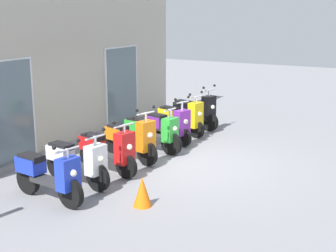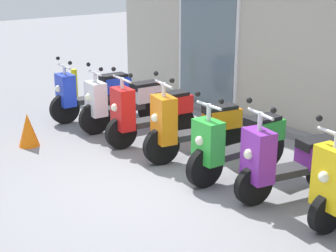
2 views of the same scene
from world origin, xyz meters
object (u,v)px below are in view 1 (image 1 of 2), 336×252
Objects in this scene: scooter_white at (77,161)px; traffic_cone at (142,192)px; scooter_yellow at (182,117)px; scooter_blue at (48,175)px; scooter_green at (152,132)px; scooter_red at (108,150)px; scooter_black at (196,111)px; scooter_purple at (169,125)px; scooter_orange at (131,139)px.

traffic_cone is (-0.26, -1.63, -0.23)m from scooter_white.
scooter_yellow is at bearing 19.64° from traffic_cone.
scooter_green is (3.50, -0.00, -0.01)m from scooter_blue.
scooter_black is at bearing 1.60° from scooter_red.
scooter_yellow reaches higher than scooter_blue.
scooter_white is (0.86, 0.07, 0.01)m from scooter_blue.
scooter_green is 1.10× the size of scooter_purple.
scooter_black is at bearing 1.92° from scooter_green.
scooter_red reaches higher than traffic_cone.
scooter_yellow is 4.89m from traffic_cone.
scooter_red is 1.80m from scooter_green.
scooter_blue is 1.03× the size of scooter_orange.
scooter_red is at bearing -178.85° from scooter_green.
traffic_cone is at bearing -69.10° from scooter_blue.
scooter_green is at bearing -1.19° from scooter_orange.
scooter_orange is 1.68m from scooter_purple.
scooter_black reaches higher than scooter_purple.
scooter_orange reaches higher than scooter_black.
scooter_blue is 1.00× the size of scooter_white.
scooter_yellow is (0.88, 0.08, 0.02)m from scooter_purple.
scooter_purple reaches higher than traffic_cone.
scooter_yellow reaches higher than scooter_white.
scooter_red reaches higher than scooter_white.
scooter_orange is 2.59m from traffic_cone.
scooter_orange is 1.07× the size of scooter_purple.
scooter_green reaches higher than scooter_white.
scooter_blue is 3.18× the size of traffic_cone.
scooter_blue is 4.31m from scooter_purple.
scooter_blue is 1.06× the size of scooter_black.
scooter_blue is 1.68m from traffic_cone.
scooter_blue is 1.10× the size of scooter_yellow.
traffic_cone is (-2.04, -1.57, -0.23)m from scooter_orange.
scooter_black reaches higher than traffic_cone.
scooter_orange is at bearing 3.33° from scooter_red.
scooter_black is (3.40, 0.07, -0.00)m from scooter_orange.
scooter_yellow is at bearing 5.29° from scooter_purple.
scooter_white is 3.16× the size of traffic_cone.
scooter_black is at bearing 1.12° from scooter_orange.
scooter_green is 0.81m from scooter_purple.
scooter_black is (2.53, 0.08, 0.02)m from scooter_green.
scooter_white is at bearing 178.87° from scooter_purple.
scooter_white is 1.03× the size of scooter_orange.
scooter_yellow is (5.19, 0.08, 0.01)m from scooter_blue.
scooter_blue is 0.86m from scooter_white.
scooter_white is 1.78m from scooter_orange.
scooter_purple is 1.72m from scooter_black.
scooter_red is at bearing 53.94° from traffic_cone.
scooter_white is at bearing 178.28° from scooter_orange.
scooter_orange is 3.40m from scooter_black.
scooter_purple reaches higher than scooter_red.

